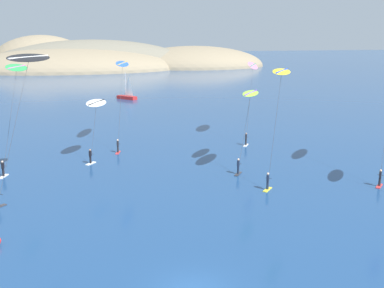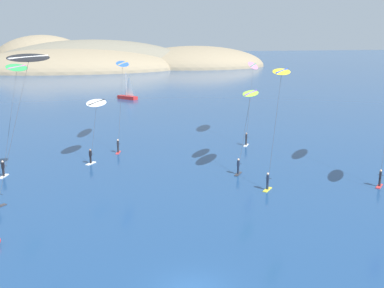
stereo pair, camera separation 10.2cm
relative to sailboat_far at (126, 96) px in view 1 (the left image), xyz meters
name	(u,v)px [view 1 (the left image)]	position (x,y,z in m)	size (l,w,h in m)	color
headland_island	(101,68)	(-4.14, 86.41, -0.64)	(116.45, 52.78, 25.24)	#84755B
sailboat_far	(126,96)	(0.00, 0.00, 0.00)	(4.74, 5.03, 5.70)	#B22323
kitesurfer_green	(16,75)	(-14.64, -49.54, 9.29)	(3.07, 8.75, 11.16)	silver
kitesurfer_black	(27,66)	(-12.09, -59.18, 10.90)	(5.67, 8.37, 12.70)	#2D2D33
kitesurfer_lime	(249,100)	(10.04, -55.45, 6.66)	(4.63, 6.33, 8.31)	#2D2D33
kitesurfer_white	(96,107)	(-6.26, -49.31, 5.45)	(3.23, 5.33, 6.96)	silver
kitesurfer_pink	(252,71)	(14.65, -42.16, 8.67)	(4.42, 7.99, 10.54)	silver
kitesurfer_yellow	(281,80)	(11.51, -60.48, 9.36)	(5.08, 6.97, 11.07)	yellow
kitesurfer_blue	(122,70)	(-2.80, -42.60, 9.13)	(2.85, 8.61, 10.87)	red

